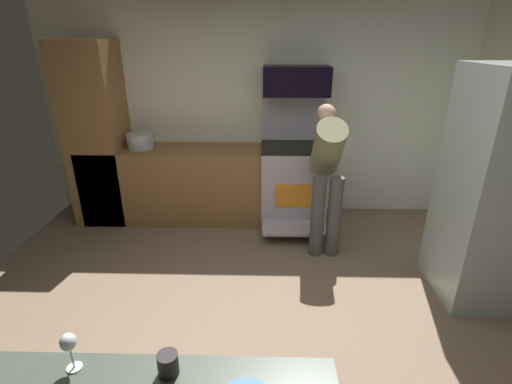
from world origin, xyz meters
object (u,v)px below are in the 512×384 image
object	(u,v)px
wine_glass_near	(69,344)
stock_pot	(140,141)
oven_range	(293,181)
person_cook	(327,170)
mug_coffee	(168,364)
refrigerator	(507,190)
microwave	(296,81)

from	to	relation	value
wine_glass_near	stock_pot	size ratio (longest dim) A/B	0.58
oven_range	person_cook	world-z (taller)	oven_range
stock_pot	mug_coffee	bearing A→B (deg)	-70.73
refrigerator	person_cook	world-z (taller)	refrigerator
mug_coffee	stock_pot	distance (m)	3.36
oven_range	wine_glass_near	distance (m)	3.36
mug_coffee	stock_pot	size ratio (longest dim) A/B	0.31
mug_coffee	person_cook	bearing A→B (deg)	68.38
oven_range	mug_coffee	distance (m)	3.26
oven_range	wine_glass_near	xyz separation A→B (m)	(-1.08, -3.14, 0.52)
person_cook	mug_coffee	bearing A→B (deg)	-111.62
wine_glass_near	mug_coffee	size ratio (longest dim) A/B	1.84
person_cook	wine_glass_near	size ratio (longest dim) A/B	8.67
mug_coffee	stock_pot	world-z (taller)	stock_pot
person_cook	stock_pot	bearing A→B (deg)	162.05
refrigerator	wine_glass_near	distance (m)	3.22
microwave	oven_range	bearing A→B (deg)	-90.00
refrigerator	person_cook	bearing A→B (deg)	151.47
wine_glass_near	mug_coffee	distance (m)	0.39
oven_range	microwave	size ratio (longest dim) A/B	2.03
stock_pot	person_cook	bearing A→B (deg)	-17.95
stock_pot	oven_range	bearing A→B (deg)	-0.45
mug_coffee	oven_range	bearing A→B (deg)	77.44
refrigerator	stock_pot	bearing A→B (deg)	157.74
person_cook	wine_glass_near	xyz separation A→B (m)	(-1.37, -2.48, 0.14)
person_cook	refrigerator	bearing A→B (deg)	-28.53
mug_coffee	refrigerator	bearing A→B (deg)	37.25
stock_pot	wine_glass_near	bearing A→B (deg)	-77.01
mug_coffee	wine_glass_near	bearing A→B (deg)	178.08
microwave	person_cook	size ratio (longest dim) A/B	0.50
refrigerator	mug_coffee	bearing A→B (deg)	-142.75
wine_glass_near	stock_pot	distance (m)	3.24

